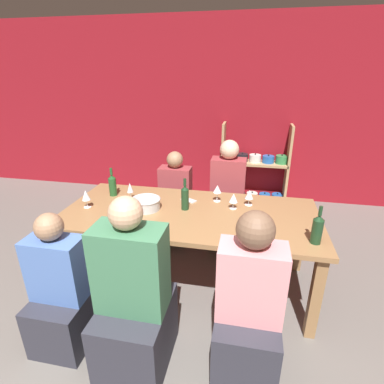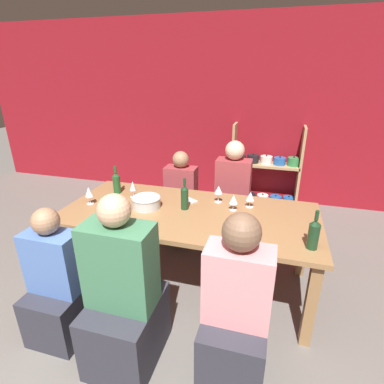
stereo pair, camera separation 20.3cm
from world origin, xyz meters
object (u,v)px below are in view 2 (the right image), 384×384
at_px(wine_bottle_green, 185,197).
at_px(person_far_a, 181,206).
at_px(wine_glass_red_b, 89,192).
at_px(shelf_unit, 265,176).
at_px(wine_glass_empty_b, 133,186).
at_px(wine_glass_red_a, 250,197).
at_px(dining_table, 189,220).
at_px(mixing_bowl, 146,202).
at_px(wine_glass_empty_a, 234,200).
at_px(person_near_a, 60,290).
at_px(wine_glass_empty_c, 119,215).
at_px(person_far_b, 232,207).
at_px(wine_glass_white_a, 219,190).
at_px(wine_bottle_dark, 117,183).
at_px(wine_bottle_amber, 314,234).
at_px(person_near_b, 124,305).
at_px(person_near_c, 235,321).
at_px(cell_phone, 190,200).

xyz_separation_m(wine_bottle_green, person_far_a, (-0.30, 0.81, -0.49)).
distance_m(wine_glass_red_b, person_far_a, 1.22).
xyz_separation_m(wine_bottle_green, wine_glass_red_b, (-0.89, -0.14, -0.00)).
relative_size(shelf_unit, wine_glass_empty_b, 7.28).
height_order(wine_glass_red_a, person_far_a, person_far_a).
relative_size(dining_table, person_far_a, 2.08).
relative_size(mixing_bowl, wine_glass_empty_a, 1.83).
relative_size(wine_bottle_green, person_near_a, 0.27).
bearing_deg(shelf_unit, dining_table, -104.70).
bearing_deg(person_near_a, wine_glass_red_b, 102.52).
bearing_deg(shelf_unit, wine_glass_empty_c, -111.36).
relative_size(wine_glass_empty_b, wine_glass_red_b, 1.00).
bearing_deg(person_far_b, wine_glass_white_a, 84.43).
distance_m(wine_glass_empty_a, person_far_a, 1.13).
relative_size(dining_table, wine_bottle_dark, 7.89).
xyz_separation_m(shelf_unit, person_near_a, (-1.35, -2.98, -0.06)).
bearing_deg(wine_bottle_amber, wine_glass_red_b, 173.21).
height_order(wine_bottle_green, wine_glass_red_a, wine_bottle_green).
relative_size(wine_bottle_green, wine_glass_empty_b, 1.75).
xyz_separation_m(wine_bottle_green, wine_bottle_amber, (1.06, -0.37, -0.00)).
bearing_deg(person_near_b, dining_table, 78.17).
bearing_deg(wine_glass_empty_c, person_near_c, -20.93).
xyz_separation_m(person_far_a, person_far_b, (0.62, -0.00, 0.07)).
height_order(wine_glass_red_a, person_near_c, person_near_c).
height_order(shelf_unit, wine_glass_red_a, shelf_unit).
relative_size(wine_glass_red_a, person_near_c, 0.12).
bearing_deg(mixing_bowl, wine_glass_empty_b, 140.57).
bearing_deg(wine_bottle_amber, wine_glass_white_a, 142.74).
bearing_deg(cell_phone, wine_bottle_amber, -27.89).
height_order(wine_bottle_amber, person_near_b, person_near_b).
bearing_deg(shelf_unit, mixing_bowl, -114.01).
relative_size(wine_glass_empty_c, person_far_a, 0.15).
xyz_separation_m(wine_glass_white_a, wine_glass_empty_b, (-0.83, -0.11, -0.01)).
bearing_deg(cell_phone, wine_glass_empty_c, -119.88).
bearing_deg(dining_table, shelf_unit, 75.30).
bearing_deg(person_far_a, wine_bottle_dark, 52.89).
height_order(wine_bottle_green, wine_glass_empty_c, wine_bottle_green).
height_order(wine_bottle_amber, person_far_a, person_far_a).
bearing_deg(person_near_b, person_far_b, 75.49).
bearing_deg(person_near_b, wine_bottle_amber, 25.87).
xyz_separation_m(wine_glass_white_a, person_near_c, (0.35, -1.10, -0.44)).
bearing_deg(wine_bottle_green, wine_glass_red_b, -171.17).
height_order(mixing_bowl, cell_phone, mixing_bowl).
relative_size(dining_table, wine_glass_empty_b, 13.50).
height_order(person_near_a, person_far_b, person_far_b).
bearing_deg(person_near_c, wine_glass_empty_c, 159.07).
height_order(person_near_b, person_far_b, person_near_b).
distance_m(person_far_a, person_near_c, 1.91).
relative_size(shelf_unit, person_near_c, 1.00).
xyz_separation_m(dining_table, cell_phone, (-0.06, 0.24, 0.09)).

